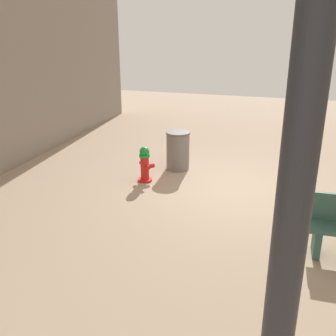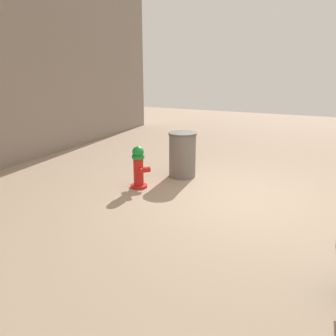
# 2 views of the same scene
# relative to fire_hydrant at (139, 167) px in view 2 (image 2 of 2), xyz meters

# --- Properties ---
(ground_plane) EXTENTS (23.40, 23.40, 0.00)m
(ground_plane) POSITION_rel_fire_hydrant_xyz_m (-1.93, -0.11, -0.40)
(ground_plane) COLOR tan
(fire_hydrant) EXTENTS (0.37, 0.37, 0.80)m
(fire_hydrant) POSITION_rel_fire_hydrant_xyz_m (0.00, 0.00, 0.00)
(fire_hydrant) COLOR red
(fire_hydrant) RESTS_ON ground_plane
(trash_bin) EXTENTS (0.58, 0.58, 0.93)m
(trash_bin) POSITION_rel_fire_hydrant_xyz_m (-0.48, -0.98, 0.07)
(trash_bin) COLOR slate
(trash_bin) RESTS_ON ground_plane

